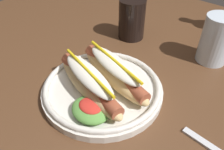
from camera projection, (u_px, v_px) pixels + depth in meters
The scene contains 4 objects.
dining_table at pixel (135, 104), 0.57m from camera, with size 1.34×1.08×0.74m.
hot_dog_plate at pixel (102, 84), 0.46m from camera, with size 0.25×0.25×0.08m.
water_cup at pixel (216, 40), 0.54m from camera, with size 0.07×0.07×0.12m, color silver.
extra_cup at pixel (132, 19), 0.63m from camera, with size 0.07×0.07×0.11m, color black.
Camera 1 is at (0.22, -0.33, 1.08)m, focal length 36.39 mm.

